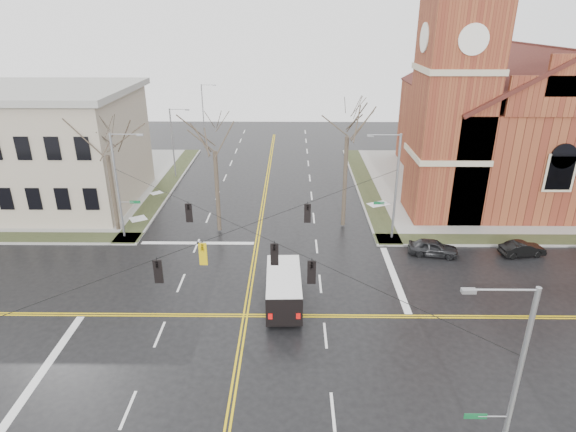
{
  "coord_description": "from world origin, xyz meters",
  "views": [
    {
      "loc": [
        3.0,
        -25.86,
        17.84
      ],
      "look_at": [
        2.67,
        6.0,
        4.41
      ],
      "focal_mm": 30.0,
      "sensor_mm": 36.0,
      "label": 1
    }
  ],
  "objects_px": {
    "signal_pole_ne": "(394,184)",
    "streetlight_north_b": "(204,109)",
    "church": "(502,111)",
    "parked_car_b": "(522,249)",
    "cargo_van": "(284,286)",
    "signal_pole_se": "(512,383)",
    "streetlight_north_a": "(174,140)",
    "tree_nw_near": "(214,146)",
    "signal_pole_nw": "(119,183)",
    "parked_car_a": "(433,248)",
    "tree_nw_far": "(107,150)",
    "tree_ne": "(347,130)"
  },
  "relations": [
    {
      "from": "signal_pole_ne",
      "to": "parked_car_a",
      "type": "height_order",
      "value": "signal_pole_ne"
    },
    {
      "from": "signal_pole_ne",
      "to": "streetlight_north_a",
      "type": "bearing_deg",
      "value": 143.1
    },
    {
      "from": "tree_nw_near",
      "to": "church",
      "type": "bearing_deg",
      "value": 22.81
    },
    {
      "from": "streetlight_north_b",
      "to": "cargo_van",
      "type": "bearing_deg",
      "value": -74.27
    },
    {
      "from": "streetlight_north_b",
      "to": "cargo_van",
      "type": "xyz_separation_m",
      "value": [
        13.08,
        -46.46,
        -3.16
      ]
    },
    {
      "from": "streetlight_north_b",
      "to": "tree_nw_near",
      "type": "bearing_deg",
      "value": -78.45
    },
    {
      "from": "signal_pole_se",
      "to": "cargo_van",
      "type": "xyz_separation_m",
      "value": [
        -8.89,
        13.04,
        -3.64
      ]
    },
    {
      "from": "streetlight_north_b",
      "to": "tree_nw_near",
      "type": "distance_m",
      "value": 35.98
    },
    {
      "from": "signal_pole_nw",
      "to": "signal_pole_ne",
      "type": "bearing_deg",
      "value": 0.0
    },
    {
      "from": "parked_car_b",
      "to": "tree_nw_near",
      "type": "xyz_separation_m",
      "value": [
        -24.79,
        4.37,
        7.2
      ]
    },
    {
      "from": "streetlight_north_a",
      "to": "parked_car_a",
      "type": "height_order",
      "value": "streetlight_north_a"
    },
    {
      "from": "signal_pole_se",
      "to": "signal_pole_ne",
      "type": "bearing_deg",
      "value": 90.0
    },
    {
      "from": "parked_car_b",
      "to": "streetlight_north_a",
      "type": "bearing_deg",
      "value": 49.81
    },
    {
      "from": "signal_pole_nw",
      "to": "tree_nw_near",
      "type": "bearing_deg",
      "value": 10.14
    },
    {
      "from": "parked_car_a",
      "to": "tree_nw_far",
      "type": "height_order",
      "value": "tree_nw_far"
    },
    {
      "from": "streetlight_north_b",
      "to": "tree_nw_far",
      "type": "bearing_deg",
      "value": -93.07
    },
    {
      "from": "streetlight_north_b",
      "to": "tree_ne",
      "type": "bearing_deg",
      "value": -61.71
    },
    {
      "from": "signal_pole_ne",
      "to": "cargo_van",
      "type": "xyz_separation_m",
      "value": [
        -8.89,
        -9.96,
        -3.64
      ]
    },
    {
      "from": "tree_nw_near",
      "to": "parked_car_a",
      "type": "bearing_deg",
      "value": -13.84
    },
    {
      "from": "cargo_van",
      "to": "parked_car_b",
      "type": "bearing_deg",
      "value": 18.53
    },
    {
      "from": "tree_nw_near",
      "to": "tree_ne",
      "type": "xyz_separation_m",
      "value": [
        11.05,
        1.24,
        1.02
      ]
    },
    {
      "from": "signal_pole_ne",
      "to": "signal_pole_se",
      "type": "bearing_deg",
      "value": -90.0
    },
    {
      "from": "signal_pole_nw",
      "to": "parked_car_b",
      "type": "bearing_deg",
      "value": -5.19
    },
    {
      "from": "signal_pole_se",
      "to": "parked_car_a",
      "type": "bearing_deg",
      "value": 81.84
    },
    {
      "from": "streetlight_north_b",
      "to": "cargo_van",
      "type": "relative_size",
      "value": 1.36
    },
    {
      "from": "tree_ne",
      "to": "signal_pole_se",
      "type": "bearing_deg",
      "value": -81.68
    },
    {
      "from": "signal_pole_ne",
      "to": "signal_pole_se",
      "type": "height_order",
      "value": "same"
    },
    {
      "from": "signal_pole_nw",
      "to": "signal_pole_se",
      "type": "xyz_separation_m",
      "value": [
        22.64,
        -23.0,
        0.0
      ]
    },
    {
      "from": "signal_pole_se",
      "to": "streetlight_north_a",
      "type": "distance_m",
      "value": 45.2
    },
    {
      "from": "streetlight_north_b",
      "to": "parked_car_b",
      "type": "bearing_deg",
      "value": -51.0
    },
    {
      "from": "signal_pole_ne",
      "to": "streetlight_north_b",
      "type": "distance_m",
      "value": 42.61
    },
    {
      "from": "signal_pole_nw",
      "to": "parked_car_a",
      "type": "height_order",
      "value": "signal_pole_nw"
    },
    {
      "from": "parked_car_b",
      "to": "tree_nw_near",
      "type": "distance_m",
      "value": 26.18
    },
    {
      "from": "parked_car_b",
      "to": "tree_nw_near",
      "type": "bearing_deg",
      "value": 71.17
    },
    {
      "from": "church",
      "to": "streetlight_north_b",
      "type": "bearing_deg",
      "value": 146.75
    },
    {
      "from": "church",
      "to": "parked_car_b",
      "type": "bearing_deg",
      "value": -102.02
    },
    {
      "from": "cargo_van",
      "to": "signal_pole_se",
      "type": "bearing_deg",
      "value": -57.51
    },
    {
      "from": "cargo_van",
      "to": "parked_car_a",
      "type": "xyz_separation_m",
      "value": [
        11.77,
        7.0,
        -0.65
      ]
    },
    {
      "from": "cargo_van",
      "to": "signal_pole_nw",
      "type": "bearing_deg",
      "value": 142.3
    },
    {
      "from": "signal_pole_se",
      "to": "streetlight_north_a",
      "type": "height_order",
      "value": "signal_pole_se"
    },
    {
      "from": "streetlight_north_a",
      "to": "tree_nw_far",
      "type": "distance_m",
      "value": 15.39
    },
    {
      "from": "signal_pole_nw",
      "to": "tree_ne",
      "type": "relative_size",
      "value": 0.74
    },
    {
      "from": "parked_car_a",
      "to": "tree_nw_near",
      "type": "relative_size",
      "value": 0.36
    },
    {
      "from": "church",
      "to": "tree_ne",
      "type": "relative_size",
      "value": 2.26
    },
    {
      "from": "cargo_van",
      "to": "parked_car_b",
      "type": "distance_m",
      "value": 20.14
    },
    {
      "from": "church",
      "to": "parked_car_a",
      "type": "bearing_deg",
      "value": -123.06
    },
    {
      "from": "parked_car_b",
      "to": "tree_nw_near",
      "type": "relative_size",
      "value": 0.33
    },
    {
      "from": "church",
      "to": "signal_pole_nw",
      "type": "height_order",
      "value": "church"
    },
    {
      "from": "signal_pole_se",
      "to": "streetlight_north_a",
      "type": "xyz_separation_m",
      "value": [
        -21.97,
        39.5,
        -0.48
      ]
    },
    {
      "from": "parked_car_a",
      "to": "parked_car_b",
      "type": "distance_m",
      "value": 7.11
    }
  ]
}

